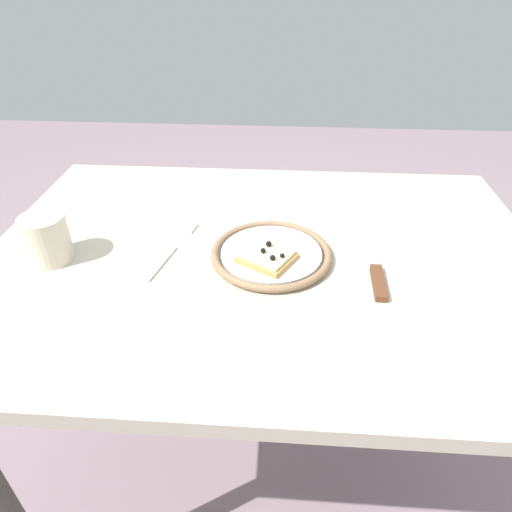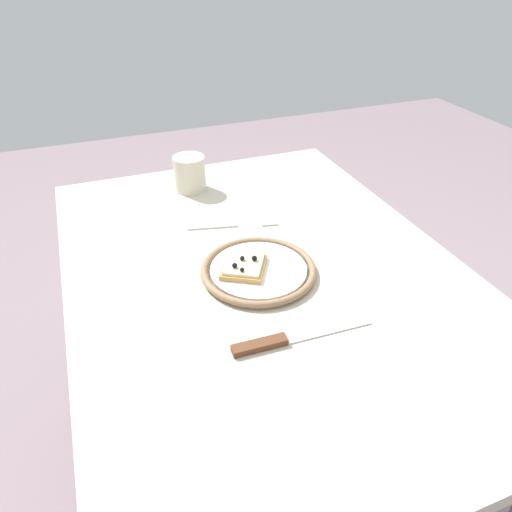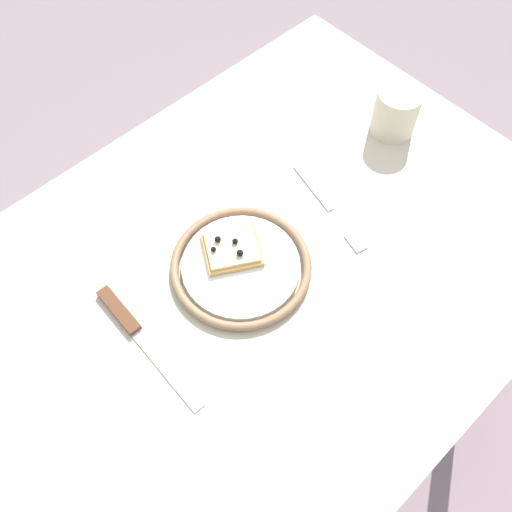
{
  "view_description": "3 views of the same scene",
  "coord_description": "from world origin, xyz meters",
  "px_view_note": "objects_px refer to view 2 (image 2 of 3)",
  "views": [
    {
      "loc": [
        0.03,
        -0.69,
        1.24
      ],
      "look_at": [
        -0.01,
        -0.03,
        0.78
      ],
      "focal_mm": 31.33,
      "sensor_mm": 36.0,
      "label": 1
    },
    {
      "loc": [
        0.7,
        -0.28,
        1.31
      ],
      "look_at": [
        -0.01,
        -0.01,
        0.79
      ],
      "focal_mm": 33.23,
      "sensor_mm": 36.0,
      "label": 2
    },
    {
      "loc": [
        0.3,
        0.32,
        1.55
      ],
      "look_at": [
        -0.01,
        -0.02,
        0.78
      ],
      "focal_mm": 39.94,
      "sensor_mm": 36.0,
      "label": 3
    }
  ],
  "objects_px": {
    "plate": "(258,270)",
    "fork": "(234,225)",
    "knife": "(279,341)",
    "cup": "(190,173)",
    "dining_table": "(264,311)",
    "pizza_slice_near": "(244,266)"
  },
  "relations": [
    {
      "from": "plate",
      "to": "fork",
      "type": "relative_size",
      "value": 1.11
    },
    {
      "from": "knife",
      "to": "plate",
      "type": "bearing_deg",
      "value": 168.88
    },
    {
      "from": "fork",
      "to": "cup",
      "type": "xyz_separation_m",
      "value": [
        -0.21,
        -0.04,
        0.04
      ]
    },
    {
      "from": "plate",
      "to": "fork",
      "type": "bearing_deg",
      "value": 175.98
    },
    {
      "from": "knife",
      "to": "cup",
      "type": "relative_size",
      "value": 2.74
    },
    {
      "from": "dining_table",
      "to": "pizza_slice_near",
      "type": "xyz_separation_m",
      "value": [
        0.01,
        -0.05,
        0.13
      ]
    },
    {
      "from": "pizza_slice_near",
      "to": "knife",
      "type": "relative_size",
      "value": 0.48
    },
    {
      "from": "cup",
      "to": "dining_table",
      "type": "bearing_deg",
      "value": 7.25
    },
    {
      "from": "knife",
      "to": "cup",
      "type": "distance_m",
      "value": 0.59
    },
    {
      "from": "plate",
      "to": "cup",
      "type": "distance_m",
      "value": 0.4
    },
    {
      "from": "pizza_slice_near",
      "to": "cup",
      "type": "relative_size",
      "value": 1.3
    },
    {
      "from": "plate",
      "to": "pizza_slice_near",
      "type": "distance_m",
      "value": 0.03
    },
    {
      "from": "cup",
      "to": "knife",
      "type": "bearing_deg",
      "value": -0.64
    },
    {
      "from": "dining_table",
      "to": "knife",
      "type": "height_order",
      "value": "knife"
    },
    {
      "from": "dining_table",
      "to": "knife",
      "type": "bearing_deg",
      "value": -15.63
    },
    {
      "from": "knife",
      "to": "cup",
      "type": "xyz_separation_m",
      "value": [
        -0.59,
        0.01,
        0.04
      ]
    },
    {
      "from": "cup",
      "to": "plate",
      "type": "bearing_deg",
      "value": 4.27
    },
    {
      "from": "plate",
      "to": "pizza_slice_near",
      "type": "bearing_deg",
      "value": -103.06
    },
    {
      "from": "plate",
      "to": "knife",
      "type": "relative_size",
      "value": 0.92
    },
    {
      "from": "pizza_slice_near",
      "to": "fork",
      "type": "height_order",
      "value": "pizza_slice_near"
    },
    {
      "from": "dining_table",
      "to": "pizza_slice_near",
      "type": "height_order",
      "value": "pizza_slice_near"
    },
    {
      "from": "plate",
      "to": "dining_table",
      "type": "bearing_deg",
      "value": 125.75
    }
  ]
}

